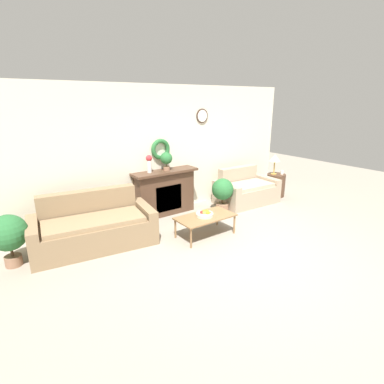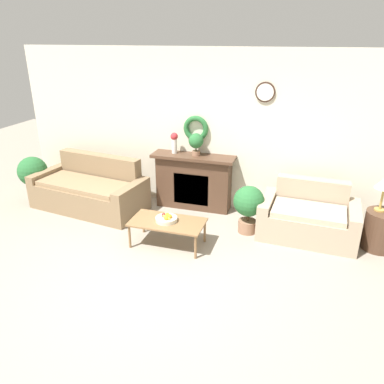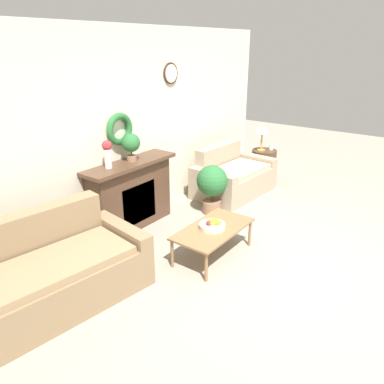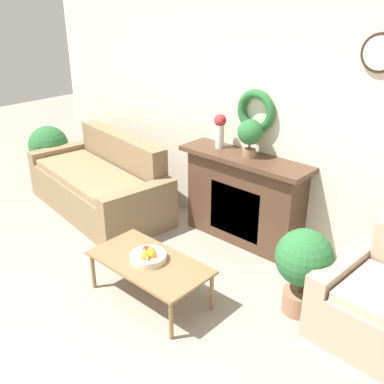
{
  "view_description": "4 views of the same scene",
  "coord_description": "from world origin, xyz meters",
  "px_view_note": "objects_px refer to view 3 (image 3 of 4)",
  "views": [
    {
      "loc": [
        -3.27,
        -2.88,
        2.4
      ],
      "look_at": [
        -0.24,
        1.3,
        0.8
      ],
      "focal_mm": 28.0,
      "sensor_mm": 36.0,
      "label": 1
    },
    {
      "loc": [
        1.63,
        -3.43,
        2.86
      ],
      "look_at": [
        0.18,
        1.3,
        0.78
      ],
      "focal_mm": 35.0,
      "sensor_mm": 36.0,
      "label": 2
    },
    {
      "loc": [
        -3.51,
        -1.15,
        2.46
      ],
      "look_at": [
        0.05,
        1.5,
        0.69
      ],
      "focal_mm": 35.0,
      "sensor_mm": 36.0,
      "label": 3
    },
    {
      "loc": [
        2.34,
        -1.1,
        2.49
      ],
      "look_at": [
        -0.14,
        1.62,
        0.83
      ],
      "focal_mm": 42.0,
      "sensor_mm": 36.0,
      "label": 4
    }
  ],
  "objects_px": {
    "loveseat_right": "(233,177)",
    "vase_on_mantel_left": "(107,152)",
    "couch_left": "(44,277)",
    "coffee_table": "(213,230)",
    "side_table_by_loveseat": "(263,165)",
    "mug": "(271,147)",
    "fireplace": "(131,195)",
    "fruit_bowl": "(213,225)",
    "potted_plant_floor_by_loveseat": "(212,184)",
    "potted_plant_on_mantel": "(131,144)",
    "table_lamp": "(262,130)"
  },
  "relations": [
    {
      "from": "coffee_table",
      "to": "table_lamp",
      "type": "relative_size",
      "value": 2.12
    },
    {
      "from": "couch_left",
      "to": "coffee_table",
      "type": "relative_size",
      "value": 1.95
    },
    {
      "from": "table_lamp",
      "to": "coffee_table",
      "type": "bearing_deg",
      "value": -163.67
    },
    {
      "from": "vase_on_mantel_left",
      "to": "loveseat_right",
      "type": "bearing_deg",
      "value": -11.83
    },
    {
      "from": "coffee_table",
      "to": "potted_plant_on_mantel",
      "type": "height_order",
      "value": "potted_plant_on_mantel"
    },
    {
      "from": "loveseat_right",
      "to": "side_table_by_loveseat",
      "type": "distance_m",
      "value": 1.0
    },
    {
      "from": "couch_left",
      "to": "fruit_bowl",
      "type": "height_order",
      "value": "couch_left"
    },
    {
      "from": "table_lamp",
      "to": "side_table_by_loveseat",
      "type": "bearing_deg",
      "value": -38.66
    },
    {
      "from": "potted_plant_on_mantel",
      "to": "loveseat_right",
      "type": "bearing_deg",
      "value": -13.6
    },
    {
      "from": "mug",
      "to": "vase_on_mantel_left",
      "type": "distance_m",
      "value": 3.52
    },
    {
      "from": "fruit_bowl",
      "to": "table_lamp",
      "type": "bearing_deg",
      "value": 16.22
    },
    {
      "from": "fruit_bowl",
      "to": "side_table_by_loveseat",
      "type": "relative_size",
      "value": 0.55
    },
    {
      "from": "fruit_bowl",
      "to": "potted_plant_floor_by_loveseat",
      "type": "distance_m",
      "value": 1.29
    },
    {
      "from": "mug",
      "to": "potted_plant_on_mantel",
      "type": "relative_size",
      "value": 0.26
    },
    {
      "from": "side_table_by_loveseat",
      "to": "mug",
      "type": "xyz_separation_m",
      "value": [
        0.1,
        -0.08,
        0.34
      ]
    },
    {
      "from": "loveseat_right",
      "to": "vase_on_mantel_left",
      "type": "height_order",
      "value": "vase_on_mantel_left"
    },
    {
      "from": "table_lamp",
      "to": "vase_on_mantel_left",
      "type": "distance_m",
      "value": 3.3
    },
    {
      "from": "potted_plant_on_mantel",
      "to": "vase_on_mantel_left",
      "type": "bearing_deg",
      "value": 177.09
    },
    {
      "from": "fireplace",
      "to": "coffee_table",
      "type": "height_order",
      "value": "fireplace"
    },
    {
      "from": "mug",
      "to": "coffee_table",
      "type": "bearing_deg",
      "value": -166.76
    },
    {
      "from": "fireplace",
      "to": "coffee_table",
      "type": "distance_m",
      "value": 1.38
    },
    {
      "from": "loveseat_right",
      "to": "potted_plant_on_mantel",
      "type": "bearing_deg",
      "value": 169.73
    },
    {
      "from": "fruit_bowl",
      "to": "table_lamp",
      "type": "distance_m",
      "value": 3.07
    },
    {
      "from": "fireplace",
      "to": "fruit_bowl",
      "type": "bearing_deg",
      "value": -89.7
    },
    {
      "from": "potted_plant_on_mantel",
      "to": "coffee_table",
      "type": "bearing_deg",
      "value": -91.08
    },
    {
      "from": "fireplace",
      "to": "table_lamp",
      "type": "distance_m",
      "value": 2.99
    },
    {
      "from": "side_table_by_loveseat",
      "to": "table_lamp",
      "type": "relative_size",
      "value": 1.14
    },
    {
      "from": "table_lamp",
      "to": "mug",
      "type": "distance_m",
      "value": 0.41
    },
    {
      "from": "couch_left",
      "to": "fireplace",
      "type": "bearing_deg",
      "value": 25.58
    },
    {
      "from": "coffee_table",
      "to": "fruit_bowl",
      "type": "bearing_deg",
      "value": 170.79
    },
    {
      "from": "coffee_table",
      "to": "table_lamp",
      "type": "height_order",
      "value": "table_lamp"
    },
    {
      "from": "vase_on_mantel_left",
      "to": "potted_plant_floor_by_loveseat",
      "type": "relative_size",
      "value": 0.47
    },
    {
      "from": "couch_left",
      "to": "vase_on_mantel_left",
      "type": "distance_m",
      "value": 1.74
    },
    {
      "from": "fruit_bowl",
      "to": "mug",
      "type": "distance_m",
      "value": 3.15
    },
    {
      "from": "coffee_table",
      "to": "potted_plant_floor_by_loveseat",
      "type": "bearing_deg",
      "value": 34.68
    },
    {
      "from": "side_table_by_loveseat",
      "to": "couch_left",
      "type": "bearing_deg",
      "value": 179.66
    },
    {
      "from": "fruit_bowl",
      "to": "potted_plant_floor_by_loveseat",
      "type": "xyz_separation_m",
      "value": [
        1.07,
        0.73,
        0.05
      ]
    },
    {
      "from": "table_lamp",
      "to": "potted_plant_floor_by_loveseat",
      "type": "bearing_deg",
      "value": -176.36
    },
    {
      "from": "mug",
      "to": "side_table_by_loveseat",
      "type": "bearing_deg",
      "value": 142.13
    },
    {
      "from": "vase_on_mantel_left",
      "to": "fruit_bowl",
      "type": "bearing_deg",
      "value": -75.55
    },
    {
      "from": "loveseat_right",
      "to": "side_table_by_loveseat",
      "type": "height_order",
      "value": "loveseat_right"
    },
    {
      "from": "potted_plant_on_mantel",
      "to": "fireplace",
      "type": "bearing_deg",
      "value": 162.88
    },
    {
      "from": "coffee_table",
      "to": "potted_plant_floor_by_loveseat",
      "type": "relative_size",
      "value": 1.4
    },
    {
      "from": "fruit_bowl",
      "to": "side_table_by_loveseat",
      "type": "xyz_separation_m",
      "value": [
        2.96,
        0.8,
        -0.14
      ]
    },
    {
      "from": "couch_left",
      "to": "potted_plant_floor_by_loveseat",
      "type": "distance_m",
      "value": 2.83
    },
    {
      "from": "loveseat_right",
      "to": "fruit_bowl",
      "type": "distance_m",
      "value": 2.16
    },
    {
      "from": "fireplace",
      "to": "mug",
      "type": "bearing_deg",
      "value": -12.07
    },
    {
      "from": "fireplace",
      "to": "potted_plant_on_mantel",
      "type": "height_order",
      "value": "potted_plant_on_mantel"
    },
    {
      "from": "side_table_by_loveseat",
      "to": "table_lamp",
      "type": "xyz_separation_m",
      "value": [
        -0.06,
        0.05,
        0.69
      ]
    },
    {
      "from": "side_table_by_loveseat",
      "to": "fireplace",
      "type": "bearing_deg",
      "value": 169.02
    }
  ]
}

